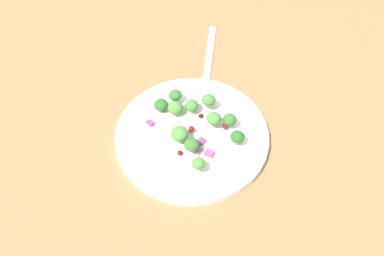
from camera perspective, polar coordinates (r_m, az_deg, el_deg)
The scene contains 23 objects.
ground_plane at distance 71.52cm, azimuth 1.59°, elevation -2.65°, with size 180.00×180.00×2.00cm, color olive.
plate at distance 70.76cm, azimuth 0.00°, elevation -0.91°, with size 23.58×23.58×1.70cm.
dressing_pool at distance 70.41cm, azimuth 0.00°, elevation -0.70°, with size 13.68×13.68×0.20cm, color white.
broccoli_floret_0 at distance 72.08cm, azimuth 2.09°, elevation 3.43°, with size 2.16×2.16×2.19cm.
broccoli_floret_1 at distance 66.86cm, azimuth -0.03°, elevation -2.09°, with size 2.21×2.21×2.24cm.
broccoli_floret_2 at distance 71.84cm, azimuth -0.04°, elevation 2.79°, with size 2.16×2.16×2.19cm.
broccoli_floret_3 at distance 65.08cm, azimuth 0.79°, elevation -4.41°, with size 1.92×1.92×1.95cm.
broccoli_floret_4 at distance 73.24cm, azimuth -2.08°, elevation 4.06°, with size 2.08×2.08×2.10cm.
broccoli_floret_5 at distance 70.07cm, azimuth 4.61°, elevation 1.08°, with size 2.08×2.08×2.11cm.
broccoli_floret_6 at distance 72.43cm, azimuth -3.84°, elevation 2.84°, with size 2.23×2.23×2.26cm.
broccoli_floret_7 at distance 69.78cm, azimuth 2.72°, elevation 1.15°, with size 2.25×2.25×2.27cm.
broccoli_floret_8 at distance 68.47cm, azimuth 5.63°, elevation -1.11°, with size 2.12×2.12×2.15cm.
broccoli_floret_9 at distance 67.99cm, azimuth -1.55°, elevation -0.74°, with size 2.61×2.61×2.64cm.
broccoli_floret_10 at distance 71.69cm, azimuth -2.09°, elevation 2.50°, with size 2.41×2.41×2.44cm.
cranberry_0 at distance 70.28cm, azimuth 4.29°, elevation 0.05°, with size 0.94×0.94×0.94cm, color maroon.
cranberry_1 at distance 69.73cm, azimuth -0.08°, elevation -0.12°, with size 0.96×0.96×0.96cm, color maroon.
cranberry_2 at distance 67.88cm, azimuth -1.69°, elevation -2.87°, with size 0.77×0.77×0.77cm, color maroon.
cranberry_3 at distance 72.08cm, azimuth 1.11°, elevation 1.50°, with size 0.77×0.77×0.77cm, color #4C0A14.
onion_bit_0 at distance 68.18cm, azimuth 0.74°, elevation -2.80°, with size 1.20×1.09×0.42cm, color #A35B93.
onion_bit_1 at distance 71.52cm, azimuth -5.17°, elevation 0.61°, with size 0.86×1.18×0.57cm, color #843D75.
onion_bit_2 at distance 67.58cm, azimuth 2.13°, elevation -3.07°, with size 1.27×1.04×0.56cm, color #934C84.
onion_bit_3 at distance 68.97cm, azimuth 1.14°, elevation -1.64°, with size 1.00×1.21×0.38cm, color #843D75.
fork at distance 81.63cm, azimuth 1.98°, elevation 7.69°, with size 15.12×13.68×0.50cm.
Camera 1 is at (-32.55, 25.17, 57.50)cm, focal length 43.20 mm.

